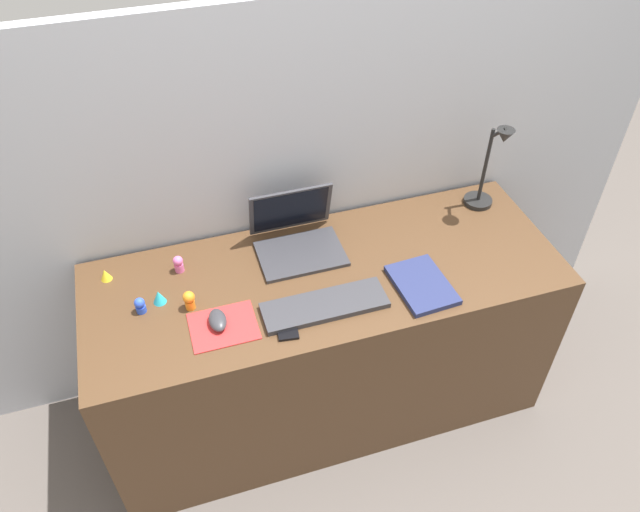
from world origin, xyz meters
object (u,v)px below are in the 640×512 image
object	(u,v)px
desk_lamp	(490,170)
toy_figurine_orange	(189,300)
keyboard	(325,305)
notebook_pad	(422,285)
toy_figurine_yellow	(105,275)
toy_figurine_blue	(140,305)
mouse	(218,320)
cell_phone	(286,324)
laptop	(296,234)
toy_figurine_cyan	(159,297)
toy_figurine_pink	(178,264)

from	to	relation	value
desk_lamp	toy_figurine_orange	xyz separation A→B (m)	(-1.16, -0.19, -0.14)
keyboard	notebook_pad	world-z (taller)	same
toy_figurine_yellow	keyboard	bearing A→B (deg)	-27.45
desk_lamp	toy_figurine_orange	size ratio (longest dim) A/B	5.42
toy_figurine_orange	toy_figurine_blue	size ratio (longest dim) A/B	1.23
mouse	toy_figurine_yellow	bearing A→B (deg)	135.89
notebook_pad	cell_phone	bearing A→B (deg)	179.81
toy_figurine_yellow	laptop	bearing A→B (deg)	-2.36
laptop	toy_figurine_cyan	xyz separation A→B (m)	(-0.50, -0.13, -0.03)
laptop	mouse	size ratio (longest dim) A/B	3.12
desk_lamp	cell_phone	bearing A→B (deg)	-158.11
keyboard	toy_figurine_pink	distance (m)	0.53
keyboard	notebook_pad	size ratio (longest dim) A/B	1.71
keyboard	desk_lamp	bearing A→B (deg)	23.19
desk_lamp	toy_figurine_pink	distance (m)	1.17
desk_lamp	toy_figurine_yellow	world-z (taller)	desk_lamp
toy_figurine_pink	toy_figurine_blue	world-z (taller)	toy_figurine_pink
keyboard	toy_figurine_orange	size ratio (longest dim) A/B	5.88
toy_figurine_orange	toy_figurine_yellow	xyz separation A→B (m)	(-0.25, 0.22, -0.02)
toy_figurine_cyan	notebook_pad	bearing A→B (deg)	-12.94
mouse	toy_figurine_pink	xyz separation A→B (m)	(-0.08, 0.28, 0.01)
laptop	mouse	xyz separation A→B (m)	(-0.34, -0.29, -0.03)
desk_lamp	toy_figurine_blue	size ratio (longest dim) A/B	6.66
toy_figurine_cyan	desk_lamp	bearing A→B (deg)	6.00
toy_figurine_blue	keyboard	bearing A→B (deg)	-15.89
mouse	notebook_pad	distance (m)	0.69
cell_phone	notebook_pad	size ratio (longest dim) A/B	0.53
laptop	toy_figurine_cyan	distance (m)	0.52
notebook_pad	toy_figurine_pink	size ratio (longest dim) A/B	3.77
toy_figurine_orange	notebook_pad	bearing A→B (deg)	-10.40
desk_lamp	toy_figurine_yellow	size ratio (longest dim) A/B	8.90
cell_phone	toy_figurine_orange	world-z (taller)	toy_figurine_orange
keyboard	toy_figurine_cyan	distance (m)	0.54
mouse	notebook_pad	size ratio (longest dim) A/B	0.40
laptop	mouse	world-z (taller)	laptop
mouse	toy_figurine_blue	world-z (taller)	toy_figurine_blue
notebook_pad	toy_figurine_blue	size ratio (longest dim) A/B	4.23
laptop	keyboard	xyz separation A→B (m)	(0.00, -0.32, -0.04)
cell_phone	desk_lamp	bearing A→B (deg)	29.45
notebook_pad	toy_figurine_blue	distance (m)	0.93
keyboard	cell_phone	bearing A→B (deg)	-165.51
cell_phone	desk_lamp	size ratio (longest dim) A/B	0.34
toy_figurine_orange	toy_figurine_yellow	bearing A→B (deg)	139.33
laptop	toy_figurine_orange	world-z (taller)	laptop
toy_figurine_yellow	mouse	bearing A→B (deg)	-44.11
keyboard	toy_figurine_orange	distance (m)	0.44
toy_figurine_pink	desk_lamp	bearing A→B (deg)	0.14
desk_lamp	toy_figurine_blue	world-z (taller)	desk_lamp
laptop	keyboard	distance (m)	0.32
mouse	toy_figurine_cyan	distance (m)	0.23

